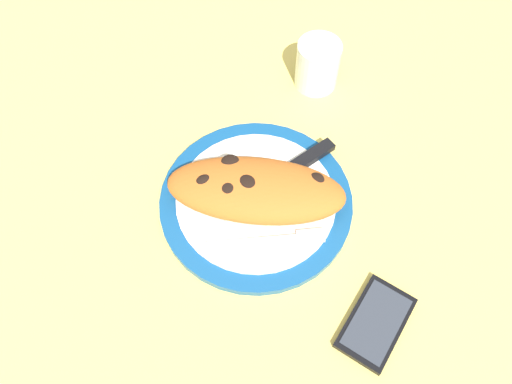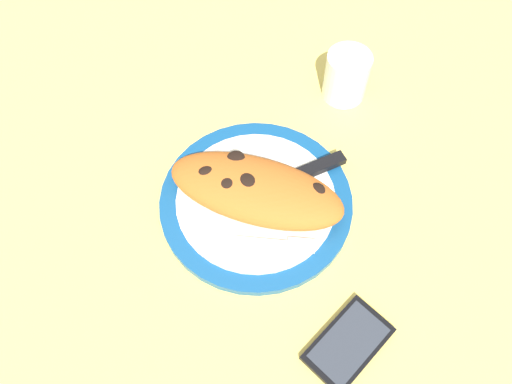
% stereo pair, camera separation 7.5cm
% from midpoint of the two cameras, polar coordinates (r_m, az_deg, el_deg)
% --- Properties ---
extents(ground_plane, '(1.50, 1.50, 0.03)m').
position_cam_midpoint_polar(ground_plane, '(0.80, -2.69, -2.12)').
color(ground_plane, '#EACC60').
extents(plate, '(0.29, 0.29, 0.02)m').
position_cam_midpoint_polar(plate, '(0.78, -2.76, -1.32)').
color(plate, navy).
rests_on(plate, ground_plane).
extents(calzone, '(0.28, 0.15, 0.05)m').
position_cam_midpoint_polar(calzone, '(0.75, -3.12, 0.25)').
color(calzone, '#C16023').
rests_on(calzone, plate).
extents(fork, '(0.17, 0.03, 0.00)m').
position_cam_midpoint_polar(fork, '(0.73, -0.65, -5.54)').
color(fork, silver).
rests_on(fork, plate).
extents(knife, '(0.19, 0.14, 0.01)m').
position_cam_midpoint_polar(knife, '(0.79, 1.55, 2.47)').
color(knife, silver).
rests_on(knife, plate).
extents(smartphone, '(0.12, 0.14, 0.01)m').
position_cam_midpoint_polar(smartphone, '(0.72, 10.28, -14.45)').
color(smartphone, black).
rests_on(smartphone, ground_plane).
extents(water_glass, '(0.07, 0.07, 0.09)m').
position_cam_midpoint_polar(water_glass, '(0.90, 4.43, 13.56)').
color(water_glass, silver).
rests_on(water_glass, ground_plane).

